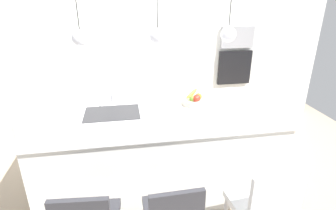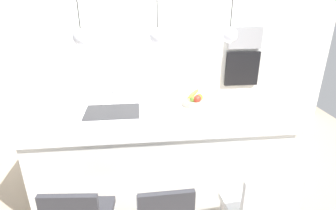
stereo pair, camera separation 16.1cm
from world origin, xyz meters
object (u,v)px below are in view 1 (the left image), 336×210
Objects in this scene: oven at (234,67)px; chair_far at (264,204)px; microwave at (237,37)px; fruit_bowl at (195,100)px.

oven is 2.76m from chair_far.
microwave is 0.61× the size of chair_far.
chair_far is at bearing -106.78° from microwave.
oven is at bearing 73.22° from chair_far.
oven is at bearing 0.00° from microwave.
fruit_bowl is 0.34× the size of chair_far.
fruit_bowl is at bearing 104.95° from chair_far.
microwave is at bearing 0.00° from oven.
fruit_bowl reaches higher than chair_far.
microwave is 0.96× the size of oven.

